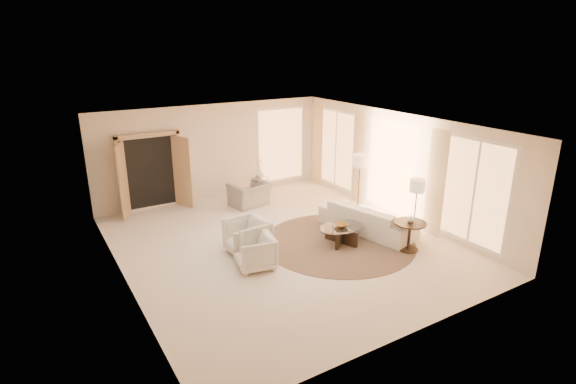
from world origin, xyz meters
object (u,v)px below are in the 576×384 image
coffee_table (341,233)px  floor_lamp_near (360,163)px  floor_lamp_far (417,188)px  end_vase (411,219)px  armchair_left (247,235)px  accent_chair (250,191)px  sofa (368,218)px  armchair_right (255,250)px  side_table (260,186)px  bowl (341,225)px  side_vase (260,174)px  end_table (410,231)px

coffee_table → floor_lamp_near: 2.50m
floor_lamp_far → end_vase: bearing=-143.7°
coffee_table → floor_lamp_far: floor_lamp_far is taller
armchair_left → accent_chair: 3.09m
accent_chair → floor_lamp_far: floor_lamp_far is taller
end_vase → sofa: bearing=94.4°
floor_lamp_far → end_vase: 0.91m
armchair_right → floor_lamp_near: (3.96, 1.46, 0.99)m
side_table → floor_lamp_near: 3.12m
sofa → armchair_right: (-3.24, -0.23, 0.04)m
coffee_table → floor_lamp_far: (1.70, -0.62, 0.98)m
sofa → coffee_table: 1.01m
side_table → end_vase: size_ratio=3.84×
armchair_left → end_vase: (3.17, -1.75, 0.32)m
accent_chair → end_vase: size_ratio=6.07×
accent_chair → bowl: bearing=92.1°
floor_lamp_far → end_vase: floor_lamp_far is taller
coffee_table → side_vase: side_vase is taller
sofa → floor_lamp_far: size_ratio=1.65×
accent_chair → floor_lamp_far: size_ratio=0.70×
bowl → side_vase: 3.78m
sofa → floor_lamp_near: floor_lamp_near is taller
coffee_table → end_vase: (1.08, -1.08, 0.49)m
coffee_table → end_vase: end_vase is taller
sofa → accent_chair: bearing=13.3°
armchair_right → side_vase: 4.35m
sofa → accent_chair: 3.60m
accent_chair → end_table: accent_chair is taller
end_vase → armchair_left: bearing=151.0°
end_vase → end_table: bearing=153.4°
end_table → end_vase: bearing=-26.6°
accent_chair → coffee_table: size_ratio=0.74×
side_table → bowl: side_table is taller
coffee_table → sofa: bearing=12.3°
armchair_left → bowl: size_ratio=2.73×
armchair_left → bowl: bearing=68.1°
coffee_table → side_table: (-0.14, 3.76, 0.13)m
floor_lamp_far → bowl: floor_lamp_far is taller
armchair_right → end_table: (3.34, -1.06, 0.07)m
coffee_table → floor_lamp_far: bearing=-20.2°
accent_chair → armchair_right: bearing=56.2°
side_table → floor_lamp_near: size_ratio=0.40×
armchair_right → side_table: armchair_right is taller
floor_lamp_near → bowl: bearing=-139.6°
floor_lamp_far → side_vase: floor_lamp_far is taller
armchair_right → floor_lamp_far: bearing=92.2°
armchair_left → end_vase: armchair_left is taller
coffee_table → end_table: 1.54m
armchair_right → bowl: bearing=101.3°
side_vase → armchair_right: bearing=-119.2°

